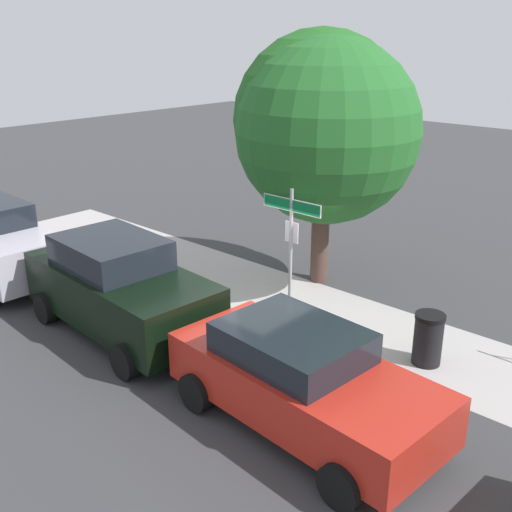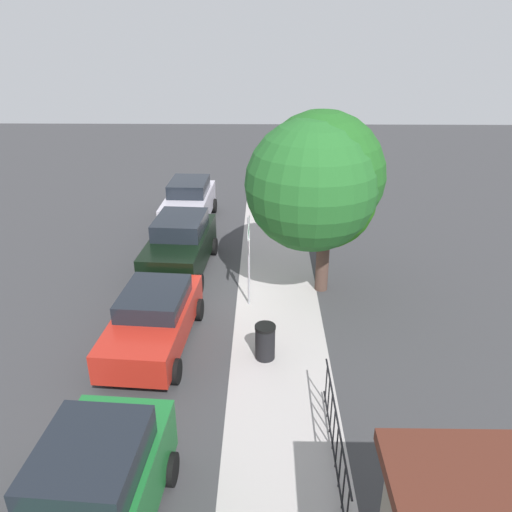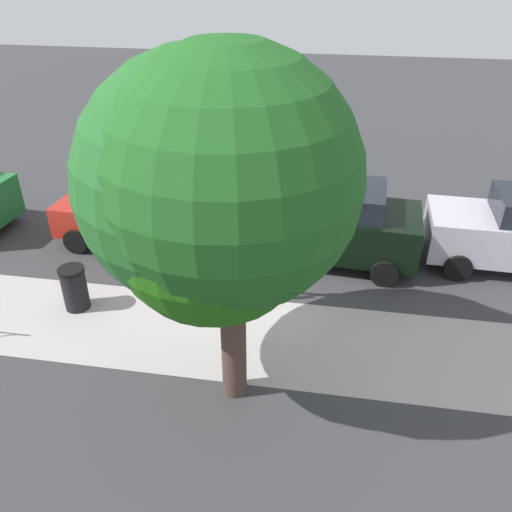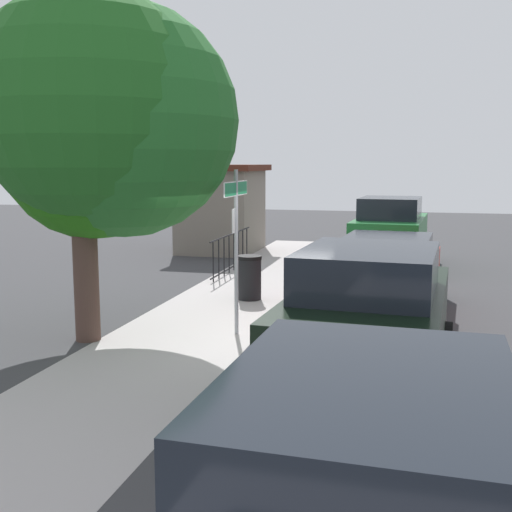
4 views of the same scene
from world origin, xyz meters
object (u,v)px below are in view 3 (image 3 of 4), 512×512
trash_bin (75,288)px  shade_tree (216,189)px  car_black (327,222)px  street_sign (207,224)px  car_red (146,214)px

trash_bin → shade_tree: bearing=156.5°
car_black → trash_bin: car_black is taller
shade_tree → trash_bin: 5.03m
street_sign → car_red: bearing=-47.7°
shade_tree → car_black: shade_tree is taller
street_sign → trash_bin: street_sign is taller
shade_tree → trash_bin: shade_tree is taller
car_red → street_sign: bearing=136.6°
car_black → car_red: (4.60, -0.03, -0.15)m
street_sign → car_red: (2.28, -2.51, -1.19)m
shade_tree → car_black: (-1.58, -4.52, -2.71)m
street_sign → shade_tree: bearing=109.9°
street_sign → shade_tree: (-0.74, 2.05, 1.68)m
street_sign → car_black: street_sign is taller
shade_tree → car_black: size_ratio=1.28×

